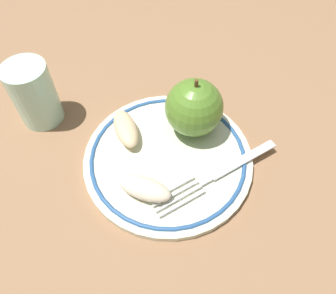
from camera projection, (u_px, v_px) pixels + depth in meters
name	position (u px, v px, depth m)	size (l,w,h in m)	color
ground_plane	(154.00, 161.00, 0.46)	(2.00, 2.00, 0.00)	#946A49
plate	(168.00, 158.00, 0.45)	(0.23, 0.23, 0.01)	silver
apple_red_whole	(194.00, 108.00, 0.45)	(0.08, 0.08, 0.09)	#58872C
apple_slice_front	(145.00, 188.00, 0.41)	(0.07, 0.03, 0.02)	#F6DEC1
apple_slice_back	(126.00, 129.00, 0.46)	(0.07, 0.03, 0.02)	beige
fork	(221.00, 172.00, 0.43)	(0.14, 0.16, 0.00)	silver
drinking_glass	(34.00, 94.00, 0.47)	(0.06, 0.06, 0.10)	silver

